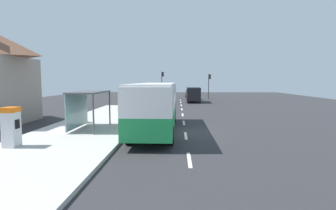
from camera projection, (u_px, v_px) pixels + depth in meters
ground_plane at (180, 110)px, 31.32m from camera, size 56.00×92.00×0.04m
sidewalk_platform at (94, 125)px, 19.60m from camera, size 6.20×30.00×0.18m
lane_stripe_seg_0 at (189, 160)px, 11.41m from camera, size 0.16×2.20×0.01m
lane_stripe_seg_1 at (186, 136)px, 16.38m from camera, size 0.16×2.20×0.01m
lane_stripe_seg_2 at (184, 123)px, 21.36m from camera, size 0.16×2.20×0.01m
lane_stripe_seg_3 at (183, 115)px, 26.33m from camera, size 0.16×2.20×0.01m
lane_stripe_seg_4 at (182, 109)px, 31.31m from camera, size 0.16×2.20×0.01m
lane_stripe_seg_5 at (181, 105)px, 36.29m from camera, size 0.16×2.20×0.01m
lane_stripe_seg_6 at (181, 102)px, 41.26m from camera, size 0.16×2.20×0.01m
lane_stripe_seg_7 at (180, 100)px, 46.24m from camera, size 0.16×2.20×0.01m
bus at (156, 104)px, 17.62m from camera, size 2.61×11.03×3.21m
white_van at (193, 94)px, 41.31m from camera, size 2.10×5.23×2.30m
sedan_near at (190, 93)px, 54.73m from camera, size 2.00×4.48×1.52m
sedan_far at (192, 95)px, 46.97m from camera, size 1.94×4.45×1.52m
ticket_machine at (11, 127)px, 12.83m from camera, size 0.66×0.76×1.94m
recycling_bin_red at (125, 117)px, 20.09m from camera, size 0.52×0.52×0.95m
recycling_bin_yellow at (127, 116)px, 20.78m from camera, size 0.52×0.52×0.95m
recycling_bin_blue at (129, 114)px, 21.48m from camera, size 0.52×0.52×0.95m
recycling_bin_green at (130, 113)px, 22.18m from camera, size 0.52×0.52×0.95m
traffic_light_near_side at (209, 82)px, 48.34m from camera, size 0.49×0.28×4.56m
traffic_light_far_side at (162, 81)px, 49.41m from camera, size 0.49×0.28×5.04m
bus_shelter at (85, 100)px, 17.61m from camera, size 1.80×4.00×2.50m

